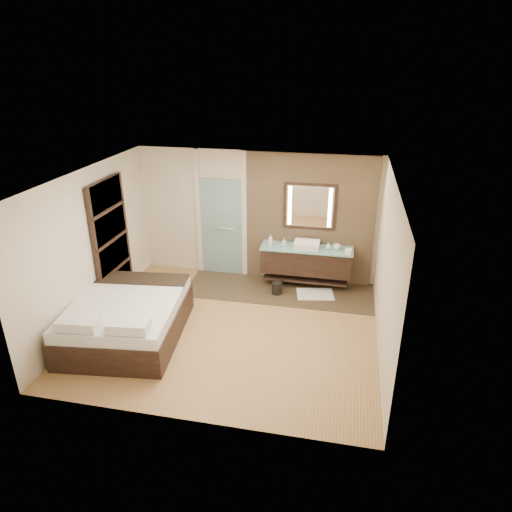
% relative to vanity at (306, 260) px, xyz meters
% --- Properties ---
extents(floor, '(5.00, 5.00, 0.00)m').
position_rel_vanity_xyz_m(floor, '(-1.10, -1.92, -0.58)').
color(floor, olive).
rests_on(floor, ground).
extents(tile_strip, '(3.80, 1.30, 0.01)m').
position_rel_vanity_xyz_m(tile_strip, '(-0.50, -0.32, -0.57)').
color(tile_strip, '#362B1D').
rests_on(tile_strip, floor).
extents(stone_wall, '(2.60, 0.08, 2.70)m').
position_rel_vanity_xyz_m(stone_wall, '(0.00, 0.29, 0.77)').
color(stone_wall, tan).
rests_on(stone_wall, floor).
extents(vanity, '(1.85, 0.55, 0.88)m').
position_rel_vanity_xyz_m(vanity, '(0.00, 0.00, 0.00)').
color(vanity, black).
rests_on(vanity, stone_wall).
extents(mirror_unit, '(1.06, 0.04, 0.96)m').
position_rel_vanity_xyz_m(mirror_unit, '(0.00, 0.24, 1.07)').
color(mirror_unit, black).
rests_on(mirror_unit, stone_wall).
extents(frosted_door, '(1.10, 0.12, 2.70)m').
position_rel_vanity_xyz_m(frosted_door, '(-1.85, 0.28, 0.56)').
color(frosted_door, '#BDEFE7').
rests_on(frosted_door, floor).
extents(shoji_partition, '(0.06, 1.20, 2.40)m').
position_rel_vanity_xyz_m(shoji_partition, '(-3.53, -1.32, 0.63)').
color(shoji_partition, black).
rests_on(shoji_partition, floor).
extents(bed, '(1.99, 2.38, 0.84)m').
position_rel_vanity_xyz_m(bed, '(-2.75, -2.49, -0.23)').
color(bed, black).
rests_on(bed, floor).
extents(bath_mat, '(0.80, 0.63, 0.02)m').
position_rel_vanity_xyz_m(bath_mat, '(0.24, -0.37, -0.56)').
color(bath_mat, white).
rests_on(bath_mat, floor).
extents(waste_bin, '(0.25, 0.25, 0.26)m').
position_rel_vanity_xyz_m(waste_bin, '(-0.52, -0.48, -0.45)').
color(waste_bin, black).
rests_on(waste_bin, floor).
extents(tissue_box, '(0.13, 0.13, 0.10)m').
position_rel_vanity_xyz_m(tissue_box, '(0.82, -0.16, 0.33)').
color(tissue_box, white).
rests_on(tissue_box, vanity).
extents(soap_bottle_a, '(0.09, 0.10, 0.24)m').
position_rel_vanity_xyz_m(soap_bottle_a, '(-0.73, -0.06, 0.40)').
color(soap_bottle_a, silver).
rests_on(soap_bottle_a, vanity).
extents(soap_bottle_b, '(0.07, 0.07, 0.16)m').
position_rel_vanity_xyz_m(soap_bottle_b, '(-0.46, -0.01, 0.36)').
color(soap_bottle_b, '#B2B2B2').
rests_on(soap_bottle_b, vanity).
extents(soap_bottle_c, '(0.14, 0.14, 0.14)m').
position_rel_vanity_xyz_m(soap_bottle_c, '(0.42, -0.01, 0.35)').
color(soap_bottle_c, silver).
rests_on(soap_bottle_c, vanity).
extents(cup, '(0.16, 0.16, 0.11)m').
position_rel_vanity_xyz_m(cup, '(0.59, 0.02, 0.34)').
color(cup, white).
rests_on(cup, vanity).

